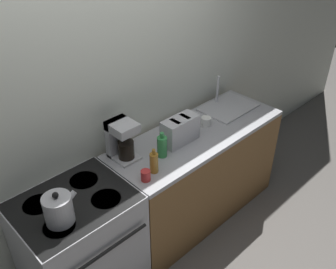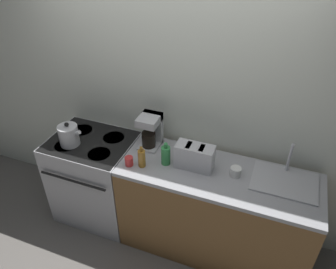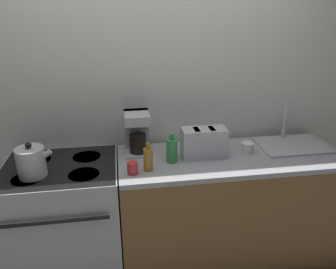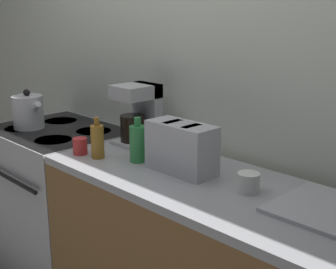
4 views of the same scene
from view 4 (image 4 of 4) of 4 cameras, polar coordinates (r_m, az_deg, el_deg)
wall_back at (r=2.49m, az=1.45°, el=7.70°), size 8.00×0.05×2.60m
stove at (r=2.98m, az=-12.81°, el=-7.86°), size 0.79×0.67×0.93m
kettle at (r=2.89m, az=-16.67°, el=2.67°), size 0.23×0.18×0.23m
toaster at (r=2.03m, az=1.65°, el=-1.62°), size 0.32×0.15×0.22m
coffee_maker at (r=2.45m, az=-3.50°, el=2.70°), size 0.18×0.22×0.31m
bottle_green at (r=2.17m, az=-3.70°, el=-1.05°), size 0.08×0.08×0.21m
bottle_amber at (r=2.25m, az=-8.60°, el=-0.79°), size 0.06×0.06×0.20m
cup_white at (r=1.86m, az=9.76°, el=-5.79°), size 0.09×0.09×0.08m
cup_red at (r=2.33m, az=-10.67°, el=-1.40°), size 0.07×0.07×0.08m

